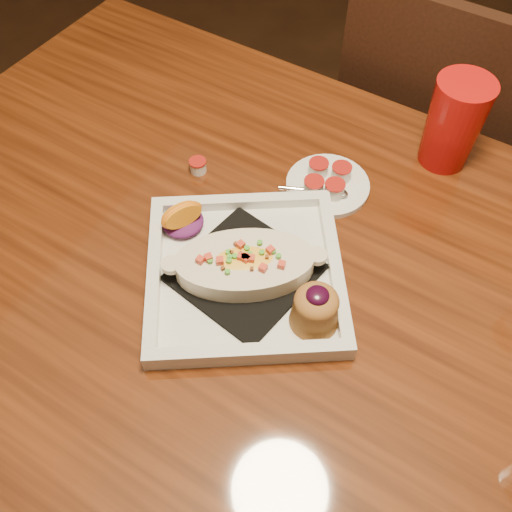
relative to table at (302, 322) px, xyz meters
The scene contains 7 objects.
floor 0.65m from the table, ahead, with size 7.00×7.00×0.00m, color black.
table is the anchor object (origin of this frame).
chair_far 0.65m from the table, 90.00° to the left, with size 0.42×0.42×0.93m.
plate 0.15m from the table, 156.46° to the right, with size 0.39×0.39×0.08m.
saucer 0.23m from the table, 110.09° to the left, with size 0.14×0.14×0.09m.
creamer_loose 0.31m from the table, 157.78° to the left, with size 0.03×0.03×0.02m.
red_tumbler 0.40m from the table, 79.35° to the left, with size 0.09×0.09×0.16m, color red.
Camera 1 is at (0.17, -0.41, 1.44)m, focal length 40.00 mm.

